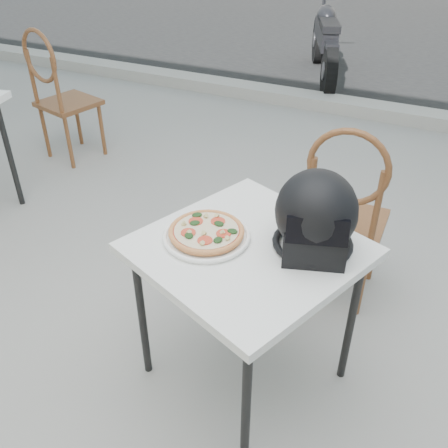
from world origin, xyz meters
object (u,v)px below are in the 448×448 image
at_px(cafe_chair_main, 345,208).
at_px(cafe_chair_side, 57,89).
at_px(cafe_table_main, 248,260).
at_px(helmet, 316,217).
at_px(plate, 207,236).
at_px(motorcycle, 325,42).
at_px(pizza, 206,231).

relative_size(cafe_chair_main, cafe_chair_side, 0.97).
distance_m(cafe_table_main, helmet, 0.31).
distance_m(plate, helmet, 0.42).
xyz_separation_m(cafe_chair_main, motorcycle, (-1.09, 3.56, -0.15)).
bearing_deg(cafe_chair_side, plate, 159.08).
distance_m(cafe_chair_side, motorcycle, 3.13).
bearing_deg(motorcycle, plate, -101.42).
bearing_deg(cafe_table_main, helmet, 23.45).
bearing_deg(plate, cafe_chair_main, 61.06).
bearing_deg(helmet, plate, 179.15).
distance_m(pizza, motorcycle, 4.32).
distance_m(cafe_table_main, plate, 0.18).
distance_m(cafe_table_main, cafe_chair_main, 0.72).
height_order(plate, cafe_chair_main, cafe_chair_main).
xyz_separation_m(plate, pizza, (0.00, 0.00, 0.02)).
distance_m(pizza, helmet, 0.41).
relative_size(cafe_table_main, plate, 2.31).
bearing_deg(helmet, motorcycle, 87.06).
height_order(pizza, motorcycle, motorcycle).
bearing_deg(cafe_chair_side, helmet, 165.86).
relative_size(plate, cafe_chair_main, 0.42).
bearing_deg(pizza, helmet, 16.75).
relative_size(cafe_table_main, helmet, 2.50).
xyz_separation_m(pizza, cafe_chair_side, (-1.96, 1.39, -0.17)).
xyz_separation_m(pizza, helmet, (0.38, 0.12, 0.10)).
xyz_separation_m(cafe_table_main, helmet, (0.22, 0.09, 0.20)).
bearing_deg(cafe_chair_main, motorcycle, -73.32).
bearing_deg(helmet, pizza, 179.12).
relative_size(helmet, cafe_chair_side, 0.38).
relative_size(cafe_chair_side, motorcycle, 0.59).
height_order(cafe_chair_main, motorcycle, cafe_chair_main).
bearing_deg(plate, pizza, 66.10).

